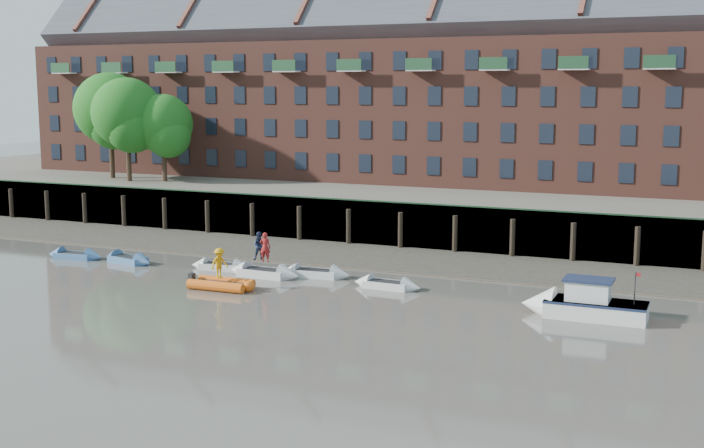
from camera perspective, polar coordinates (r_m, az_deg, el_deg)
The scene contains 18 objects.
ground at distance 44.25m, azimuth -9.34°, elevation -6.10°, with size 220.00×220.00×0.00m, color #5B564F.
foreshore at distance 59.75m, azimuth 0.07°, elevation -2.07°, with size 110.00×8.00×0.50m, color #3D382F.
mud_band at distance 56.71m, azimuth -1.30°, elevation -2.66°, with size 110.00×1.60×0.10m, color #4C4336.
river_wall at distance 63.45m, azimuth 1.65°, elevation 0.04°, with size 110.00×1.23×3.30m.
bank_terrace at distance 76.13m, azimuth 5.50°, elevation 1.49°, with size 110.00×28.00×3.20m, color #5E594D.
apartment_terrace at distance 76.46m, azimuth 5.86°, elevation 9.95°, with size 80.60×15.56×20.98m.
tree_cluster at distance 79.98m, azimuth -14.32°, elevation 6.94°, with size 11.76×7.74×9.40m.
rowboat_0 at distance 61.55m, azimuth -17.47°, elevation -1.96°, with size 4.19×1.64×1.18m.
rowboat_1 at distance 59.17m, azimuth -14.29°, elevation -2.24°, with size 4.32×2.02×1.21m.
rowboat_2 at distance 55.82m, azimuth -8.46°, elevation -2.73°, with size 4.15×1.62×1.17m.
rowboat_3 at distance 53.43m, azimuth -5.71°, elevation -3.16°, with size 4.79×1.53×1.38m.
rowboat_4 at distance 53.16m, azimuth -2.39°, elevation -3.20°, with size 4.52×1.69×1.28m.
rowboat_5 at distance 50.19m, azimuth 2.28°, elevation -3.95°, with size 4.14×1.35×1.19m.
rib_tender at distance 50.47m, azimuth -8.30°, elevation -3.87°, with size 3.84×1.88×0.66m.
motor_launch at distance 45.42m, azimuth 14.22°, elevation -5.03°, with size 6.16×2.06×2.53m.
person_rower_a at distance 53.02m, azimuth -5.64°, elevation -1.50°, with size 0.66×0.43×1.81m, color maroon.
person_rower_b at distance 53.55m, azimuth -5.98°, elevation -1.43°, with size 0.85×0.66×1.75m, color #19233F.
person_rib_crew at distance 50.36m, azimuth -8.57°, elevation -2.52°, with size 1.11×0.64×1.72m, color orange.
Camera 1 is at (23.45, -35.77, 11.37)m, focal length 45.00 mm.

